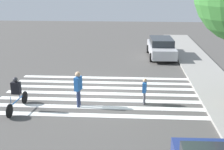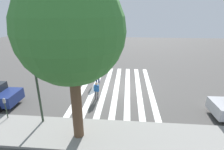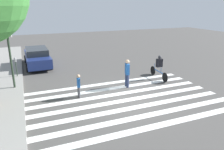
{
  "view_description": "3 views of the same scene",
  "coord_description": "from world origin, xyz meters",
  "px_view_note": "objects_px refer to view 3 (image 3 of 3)",
  "views": [
    {
      "loc": [
        15.28,
        1.58,
        5.68
      ],
      "look_at": [
        -0.31,
        0.6,
        0.94
      ],
      "focal_mm": 50.0,
      "sensor_mm": 36.0,
      "label": 1
    },
    {
      "loc": [
        -0.83,
        13.56,
        6.09
      ],
      "look_at": [
        0.33,
        0.72,
        1.34
      ],
      "focal_mm": 28.0,
      "sensor_mm": 36.0,
      "label": 2
    },
    {
      "loc": [
        -9.39,
        4.71,
        4.76
      ],
      "look_at": [
        0.53,
        0.65,
        1.3
      ],
      "focal_mm": 35.0,
      "sensor_mm": 36.0,
      "label": 3
    }
  ],
  "objects_px": {
    "pedestrian_adult_tall_backpack": "(127,72)",
    "car_parked_far_curb": "(37,57)",
    "traffic_light": "(10,37)",
    "parking_meter": "(16,63)",
    "cyclist_mid_street": "(159,66)",
    "pedestrian_adult_yellow_jacket": "(79,85)"
  },
  "relations": [
    {
      "from": "traffic_light",
      "to": "parking_meter",
      "type": "height_order",
      "value": "traffic_light"
    },
    {
      "from": "parking_meter",
      "to": "cyclist_mid_street",
      "type": "distance_m",
      "value": 9.6
    },
    {
      "from": "pedestrian_adult_tall_backpack",
      "to": "car_parked_far_curb",
      "type": "xyz_separation_m",
      "value": [
        7.04,
        4.62,
        -0.2
      ]
    },
    {
      "from": "traffic_light",
      "to": "pedestrian_adult_yellow_jacket",
      "type": "distance_m",
      "value": 4.65
    },
    {
      "from": "parking_meter",
      "to": "car_parked_far_curb",
      "type": "height_order",
      "value": "car_parked_far_curb"
    },
    {
      "from": "traffic_light",
      "to": "cyclist_mid_street",
      "type": "distance_m",
      "value": 9.25
    },
    {
      "from": "parking_meter",
      "to": "pedestrian_adult_yellow_jacket",
      "type": "height_order",
      "value": "parking_meter"
    },
    {
      "from": "pedestrian_adult_tall_backpack",
      "to": "pedestrian_adult_yellow_jacket",
      "type": "bearing_deg",
      "value": -65.56
    },
    {
      "from": "pedestrian_adult_tall_backpack",
      "to": "cyclist_mid_street",
      "type": "distance_m",
      "value": 2.77
    },
    {
      "from": "car_parked_far_curb",
      "to": "traffic_light",
      "type": "bearing_deg",
      "value": 161.65
    },
    {
      "from": "cyclist_mid_street",
      "to": "car_parked_far_curb",
      "type": "relative_size",
      "value": 0.47
    },
    {
      "from": "traffic_light",
      "to": "car_parked_far_curb",
      "type": "height_order",
      "value": "traffic_light"
    },
    {
      "from": "pedestrian_adult_tall_backpack",
      "to": "car_parked_far_curb",
      "type": "bearing_deg",
      "value": -130.57
    },
    {
      "from": "parking_meter",
      "to": "pedestrian_adult_tall_backpack",
      "type": "height_order",
      "value": "pedestrian_adult_tall_backpack"
    },
    {
      "from": "parking_meter",
      "to": "pedestrian_adult_yellow_jacket",
      "type": "xyz_separation_m",
      "value": [
        -4.78,
        -3.09,
        -0.34
      ]
    },
    {
      "from": "traffic_light",
      "to": "pedestrian_adult_tall_backpack",
      "type": "height_order",
      "value": "traffic_light"
    },
    {
      "from": "traffic_light",
      "to": "parking_meter",
      "type": "xyz_separation_m",
      "value": [
        2.22,
        -0.0,
        -2.01
      ]
    },
    {
      "from": "parking_meter",
      "to": "car_parked_far_curb",
      "type": "distance_m",
      "value": 3.14
    },
    {
      "from": "cyclist_mid_street",
      "to": "car_parked_far_curb",
      "type": "distance_m",
      "value": 9.72
    },
    {
      "from": "traffic_light",
      "to": "pedestrian_adult_yellow_jacket",
      "type": "xyz_separation_m",
      "value": [
        -2.56,
        -3.09,
        -2.35
      ]
    },
    {
      "from": "traffic_light",
      "to": "parking_meter",
      "type": "distance_m",
      "value": 3.0
    },
    {
      "from": "pedestrian_adult_tall_backpack",
      "to": "cyclist_mid_street",
      "type": "height_order",
      "value": "pedestrian_adult_tall_backpack"
    }
  ]
}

